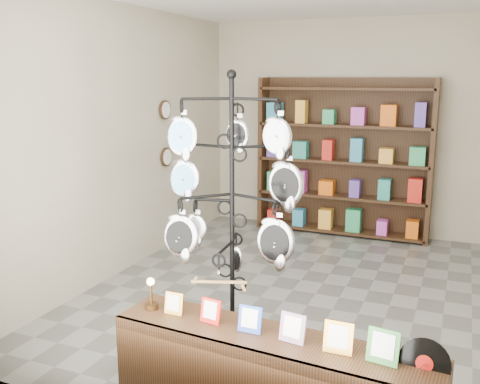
{
  "coord_description": "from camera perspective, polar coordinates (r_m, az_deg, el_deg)",
  "views": [
    {
      "loc": [
        1.54,
        -5.11,
        2.21
      ],
      "look_at": [
        -0.18,
        -1.0,
        1.25
      ],
      "focal_mm": 40.0,
      "sensor_mm": 36.0,
      "label": 1
    }
  ],
  "objects": [
    {
      "name": "front_shelf",
      "position": [
        3.77,
        3.26,
        -18.78
      ],
      "size": [
        2.24,
        0.61,
        0.78
      ],
      "rotation": [
        0.0,
        0.0,
        -0.07
      ],
      "color": "black",
      "rests_on": "ground"
    },
    {
      "name": "wall_clocks",
      "position": [
        6.91,
        -7.94,
        6.18
      ],
      "size": [
        0.03,
        0.24,
        0.84
      ],
      "color": "black",
      "rests_on": "ground"
    },
    {
      "name": "back_shelving",
      "position": [
        7.65,
        10.91,
        3.1
      ],
      "size": [
        2.42,
        0.36,
        2.2
      ],
      "color": "black",
      "rests_on": "ground"
    },
    {
      "name": "ground",
      "position": [
        5.78,
        5.62,
        -10.37
      ],
      "size": [
        5.0,
        5.0,
        0.0
      ],
      "primitive_type": "plane",
      "color": "slate",
      "rests_on": "ground"
    },
    {
      "name": "display_tree",
      "position": [
        4.17,
        -0.86,
        -0.29
      ],
      "size": [
        1.18,
        1.16,
        2.27
      ],
      "rotation": [
        0.0,
        0.0,
        0.26
      ],
      "color": "black",
      "rests_on": "ground"
    },
    {
      "name": "room_envelope",
      "position": [
        5.35,
        6.04,
        8.27
      ],
      "size": [
        5.0,
        5.0,
        5.0
      ],
      "color": "#B3AA90",
      "rests_on": "ground"
    }
  ]
}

